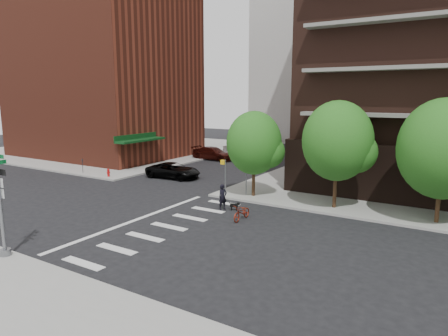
% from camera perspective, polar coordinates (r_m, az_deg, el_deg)
% --- Properties ---
extents(ground, '(120.00, 120.00, 0.00)m').
position_cam_1_polar(ground, '(25.26, -13.16, -7.02)').
color(ground, black).
rests_on(ground, ground).
extents(sidewalk_nw, '(31.00, 33.00, 0.15)m').
position_cam_1_polar(sidewalk_nw, '(58.57, -14.04, 2.78)').
color(sidewalk_nw, gray).
rests_on(sidewalk_nw, ground).
extents(crosswalk, '(3.85, 13.00, 0.01)m').
position_cam_1_polar(crosswalk, '(23.81, -9.34, -7.94)').
color(crosswalk, silver).
rests_on(crosswalk, ground).
extents(midrise_nw, '(21.40, 15.50, 20.00)m').
position_cam_1_polar(midrise_nw, '(52.60, -16.95, 12.83)').
color(midrise_nw, maroon).
rests_on(midrise_nw, sidewalk_nw).
extents(tree_a, '(4.00, 4.00, 5.90)m').
position_cam_1_polar(tree_a, '(28.88, 4.31, 3.58)').
color(tree_a, '#301E11').
rests_on(tree_a, sidewalk_ne).
extents(tree_b, '(4.50, 4.50, 6.65)m').
position_cam_1_polar(tree_b, '(26.62, 15.88, 3.74)').
color(tree_b, '#301E11').
rests_on(tree_b, sidewalk_ne).
extents(tree_c, '(5.00, 5.00, 6.80)m').
position_cam_1_polar(tree_c, '(25.66, 28.85, 2.40)').
color(tree_c, '#301E11').
rests_on(tree_c, sidewalk_ne).
extents(traffic_signal, '(0.90, 0.75, 6.00)m').
position_cam_1_polar(traffic_signal, '(20.59, -29.30, -4.24)').
color(traffic_signal, slate).
rests_on(traffic_signal, sidewalk_s).
extents(pedestrian_signal, '(2.18, 0.67, 2.60)m').
position_cam_1_polar(pedestrian_signal, '(29.52, 0.83, -0.54)').
color(pedestrian_signal, slate).
rests_on(pedestrian_signal, sidewalk_ne).
extents(fire_hydrant, '(0.24, 0.24, 0.73)m').
position_cam_1_polar(fire_hydrant, '(37.78, -16.19, -0.58)').
color(fire_hydrant, '#A50C0C').
rests_on(fire_hydrant, sidewalk_nw).
extents(parking_meter, '(0.10, 0.08, 1.32)m').
position_cam_1_polar(parking_meter, '(40.35, -19.57, 0.49)').
color(parking_meter, black).
rests_on(parking_meter, sidewalk_nw).
extents(parked_car_black, '(2.77, 5.24, 1.40)m').
position_cam_1_polar(parked_car_black, '(36.60, -7.26, -0.35)').
color(parked_car_black, black).
rests_on(parked_car_black, ground).
extents(parked_car_maroon, '(2.12, 5.19, 1.50)m').
position_cam_1_polar(parked_car_maroon, '(46.75, -1.55, 2.09)').
color(parked_car_maroon, '#3B110C').
rests_on(parked_car_maroon, ground).
extents(parked_car_silver, '(1.67, 4.55, 1.49)m').
position_cam_1_polar(parked_car_silver, '(50.70, 2.43, 2.72)').
color(parked_car_silver, '#969A9D').
rests_on(parked_car_silver, ground).
extents(scooter, '(0.67, 1.85, 0.97)m').
position_cam_1_polar(scooter, '(24.17, 2.57, -6.34)').
color(scooter, maroon).
rests_on(scooter, ground).
extents(dog_walker, '(0.73, 0.63, 1.70)m').
position_cam_1_polar(dog_walker, '(26.24, -0.18, -4.17)').
color(dog_walker, black).
rests_on(dog_walker, ground).
extents(dog, '(0.64, 0.32, 0.54)m').
position_cam_1_polar(dog, '(26.19, 1.52, -5.36)').
color(dog, black).
rests_on(dog, ground).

